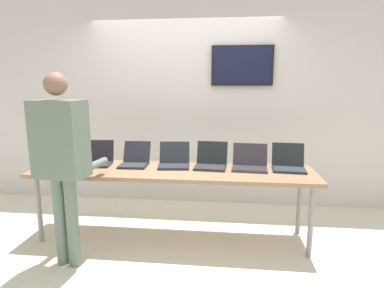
# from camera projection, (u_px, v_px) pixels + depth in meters

# --- Properties ---
(ground) EXTENTS (8.00, 8.00, 0.04)m
(ground) POSITION_uv_depth(u_px,v_px,m) (173.00, 238.00, 3.49)
(ground) COLOR silver
(back_wall) EXTENTS (8.00, 0.11, 2.79)m
(back_wall) POSITION_uv_depth(u_px,v_px,m) (187.00, 103.00, 4.32)
(back_wall) COLOR silver
(back_wall) RESTS_ON ground
(workbench) EXTENTS (2.97, 0.70, 0.77)m
(workbench) POSITION_uv_depth(u_px,v_px,m) (172.00, 174.00, 3.35)
(workbench) COLOR #9B7453
(workbench) RESTS_ON ground
(equipment_box) EXTENTS (0.34, 0.33, 0.30)m
(equipment_box) POSITION_uv_depth(u_px,v_px,m) (62.00, 151.00, 3.53)
(equipment_box) COLOR gray
(equipment_box) RESTS_ON workbench
(laptop_station_0) EXTENTS (0.34, 0.34, 0.26)m
(laptop_station_0) POSITION_uv_depth(u_px,v_px,m) (98.00, 159.00, 3.55)
(laptop_station_0) COLOR #28242C
(laptop_station_0) RESTS_ON workbench
(laptop_station_1) EXTENTS (0.31, 0.37, 0.24)m
(laptop_station_1) POSITION_uv_depth(u_px,v_px,m) (135.00, 160.00, 3.51)
(laptop_station_1) COLOR #22242B
(laptop_station_1) RESTS_ON workbench
(laptop_station_2) EXTENTS (0.37, 0.39, 0.25)m
(laptop_station_2) POSITION_uv_depth(u_px,v_px,m) (174.00, 161.00, 3.48)
(laptop_station_2) COLOR #20252A
(laptop_station_2) RESTS_ON workbench
(laptop_station_3) EXTENTS (0.36, 0.36, 0.26)m
(laptop_station_3) POSITION_uv_depth(u_px,v_px,m) (211.00, 162.00, 3.43)
(laptop_station_3) COLOR #1F2829
(laptop_station_3) RESTS_ON workbench
(laptop_station_4) EXTENTS (0.39, 0.35, 0.25)m
(laptop_station_4) POSITION_uv_depth(u_px,v_px,m) (250.00, 163.00, 3.37)
(laptop_station_4) COLOR #39343B
(laptop_station_4) RESTS_ON workbench
(laptop_station_5) EXTENTS (0.36, 0.37, 0.26)m
(laptop_station_5) POSITION_uv_depth(u_px,v_px,m) (288.00, 164.00, 3.34)
(laptop_station_5) COLOR #1F2828
(laptop_station_5) RESTS_ON workbench
(person) EXTENTS (0.49, 0.63, 1.76)m
(person) POSITION_uv_depth(u_px,v_px,m) (62.00, 152.00, 2.77)
(person) COLOR slate
(person) RESTS_ON ground
(paper_sheet) EXTENTS (0.21, 0.30, 0.00)m
(paper_sheet) POSITION_uv_depth(u_px,v_px,m) (65.00, 171.00, 3.29)
(paper_sheet) COLOR white
(paper_sheet) RESTS_ON workbench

